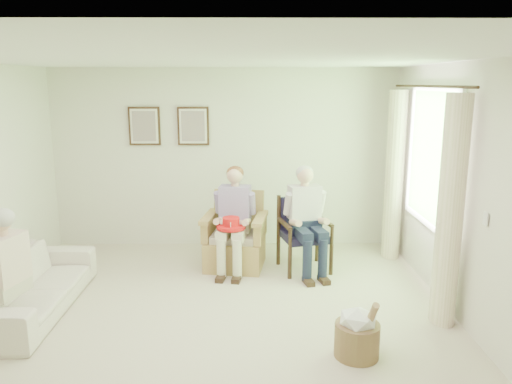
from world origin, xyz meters
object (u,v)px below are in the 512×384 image
person_dark (306,213)px  red_hat (231,224)px  sofa (32,285)px  person_sofa (0,269)px  wood_armchair (304,230)px  person_wicker (235,212)px  wicker_armchair (235,243)px  hatbox (358,332)px

person_dark → red_hat: size_ratio=3.70×
sofa → person_sofa: (0.00, -0.59, 0.41)m
wood_armchair → red_hat: 0.99m
person_wicker → person_dark: 0.91m
wicker_armchair → red_hat: wicker_armchair is taller
wood_armchair → hatbox: bearing=-96.5°
wood_armchair → person_sofa: (-3.02, -1.85, 0.20)m
wicker_armchair → hatbox: 2.55m
person_wicker → red_hat: size_ratio=3.65×
person_dark → hatbox: bearing=-96.0°
red_hat → person_wicker: bearing=79.4°
wood_armchair → person_sofa: size_ratio=0.74×
wicker_armchair → person_dark: (0.90, -0.23, 0.47)m
sofa → red_hat: bearing=-64.3°
person_wicker → person_dark: bearing=2.3°
wood_armchair → person_wicker: size_ratio=0.70×
person_sofa → red_hat: person_sofa is taller
person_wicker → red_hat: (-0.04, -0.21, -0.10)m
wicker_armchair → person_sofa: person_sofa is taller
sofa → hatbox: (3.27, -0.94, -0.06)m
red_hat → person_dark: bearing=6.6°
person_wicker → red_hat: 0.23m
wicker_armchair → person_wicker: person_wicker is taller
wicker_armchair → hatbox: (1.15, -2.28, -0.08)m
sofa → person_dark: person_dark is taller
sofa → person_wicker: bearing=-60.3°
wicker_armchair → sofa: size_ratio=0.50×
person_dark → person_sofa: (-3.02, -1.70, -0.08)m
sofa → hatbox: hatbox is taller
person_dark → person_sofa: person_dark is taller
sofa → red_hat: 2.34m
wood_armchair → sofa: (-3.02, -1.26, -0.22)m
sofa → hatbox: size_ratio=3.34×
sofa → person_dark: bearing=-69.8°
wicker_armchair → red_hat: size_ratio=2.70×
hatbox → person_wicker: bearing=118.3°
person_sofa → hatbox: (3.27, -0.35, -0.47)m
person_wicker → person_sofa: (-2.12, -1.79, -0.06)m
wood_armchair → person_sofa: bearing=-161.6°
red_hat → hatbox: red_hat is taller
wood_armchair → hatbox: wood_armchair is taller
wood_armchair → hatbox: (0.25, -2.20, -0.28)m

